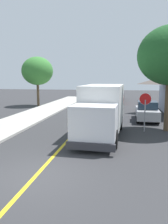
# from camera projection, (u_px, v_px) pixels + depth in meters

# --- Properties ---
(ground_plane) EXTENTS (120.00, 120.00, 0.00)m
(ground_plane) POSITION_uv_depth(u_px,v_px,m) (35.00, 176.00, 8.65)
(ground_plane) COLOR #303033
(centre_line_yellow) EXTENTS (0.16, 56.00, 0.01)m
(centre_line_yellow) POSITION_uv_depth(u_px,v_px,m) (83.00, 124.00, 18.38)
(centre_line_yellow) COLOR gold
(centre_line_yellow) RESTS_ON ground
(box_truck) EXTENTS (2.69, 7.27, 3.20)m
(box_truck) POSITION_uv_depth(u_px,v_px,m) (102.00, 108.00, 14.46)
(box_truck) COLOR silver
(box_truck) RESTS_ON ground
(parked_car_near) EXTENTS (1.88, 4.43, 1.67)m
(parked_car_near) POSITION_uv_depth(u_px,v_px,m) (106.00, 110.00, 20.65)
(parked_car_near) COLOR #2D4793
(parked_car_near) RESTS_ON ground
(parked_car_mid) EXTENTS (1.90, 4.44, 1.67)m
(parked_car_mid) POSITION_uv_depth(u_px,v_px,m) (113.00, 103.00, 26.42)
(parked_car_mid) COLOR #B7B7BC
(parked_car_mid) RESTS_ON ground
(parked_car_far) EXTENTS (1.84, 4.41, 1.67)m
(parked_car_far) POSITION_uv_depth(u_px,v_px,m) (117.00, 98.00, 32.73)
(parked_car_far) COLOR maroon
(parked_car_far) RESTS_ON ground
(parked_car_furthest) EXTENTS (1.87, 4.43, 1.67)m
(parked_car_furthest) POSITION_uv_depth(u_px,v_px,m) (119.00, 95.00, 38.13)
(parked_car_furthest) COLOR black
(parked_car_furthest) RESTS_ON ground
(parked_van_across) EXTENTS (1.89, 4.44, 1.67)m
(parked_van_across) POSITION_uv_depth(u_px,v_px,m) (147.00, 111.00, 19.77)
(parked_van_across) COLOR #B7B7BC
(parked_van_across) RESTS_ON ground
(stop_sign) EXTENTS (0.80, 0.10, 2.65)m
(stop_sign) POSITION_uv_depth(u_px,v_px,m) (145.00, 105.00, 15.54)
(stop_sign) COLOR gray
(stop_sign) RESTS_ON ground
(street_tree_down_block) EXTENTS (4.01, 4.01, 6.32)m
(street_tree_down_block) POSITION_uv_depth(u_px,v_px,m) (37.00, 71.00, 29.45)
(street_tree_down_block) COLOR brown
(street_tree_down_block) RESTS_ON ground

